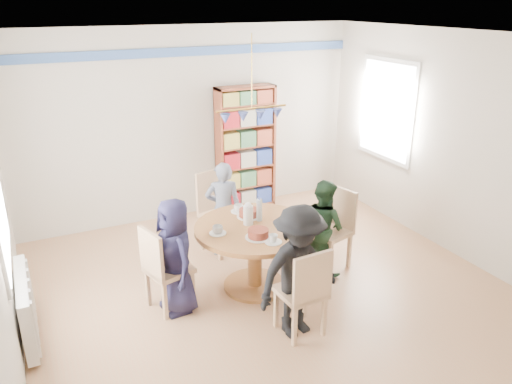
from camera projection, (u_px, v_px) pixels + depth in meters
ground at (272, 293)px, 5.48m from camera, size 5.00×5.00×0.00m
room_shell at (216, 131)px, 5.50m from camera, size 5.00×5.00×5.00m
radiator at (26, 307)px, 4.62m from camera, size 0.12×1.00×0.60m
dining_table at (255, 242)px, 5.39m from camera, size 1.30×1.30×0.75m
chair_left at (162, 266)px, 5.01m from camera, size 0.50×0.50×0.92m
chair_right at (335, 224)px, 5.89m from camera, size 0.52×0.52×0.95m
chair_far at (218, 207)px, 6.27m from camera, size 0.56×0.56×1.03m
chair_near at (305, 289)px, 4.61m from camera, size 0.43×0.43×0.92m
person_left at (176, 256)px, 4.99m from camera, size 0.46×0.64×1.22m
person_right at (323, 227)px, 5.74m from camera, size 0.53×0.62×1.13m
person_far at (223, 209)px, 6.12m from camera, size 0.51×0.42×1.21m
person_near at (298, 272)px, 4.60m from camera, size 0.91×0.60×1.32m
bookshelf at (246, 150)px, 7.42m from camera, size 0.88×0.27×1.86m
tableware at (252, 220)px, 5.32m from camera, size 1.03×1.03×0.27m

